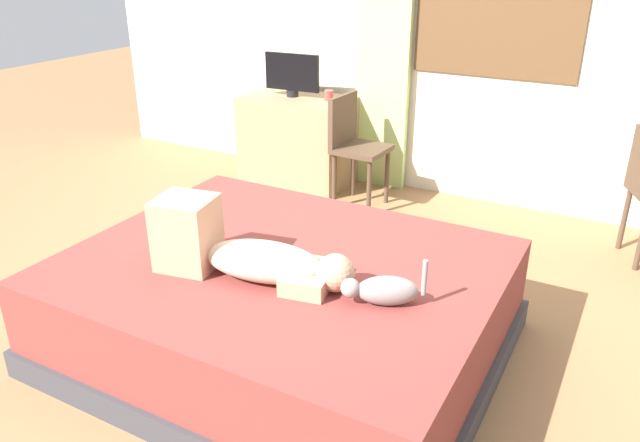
# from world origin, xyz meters

# --- Properties ---
(ground_plane) EXTENTS (16.00, 16.00, 0.00)m
(ground_plane) POSITION_xyz_m (0.00, 0.00, 0.00)
(ground_plane) COLOR olive
(back_wall_with_window) EXTENTS (6.40, 0.14, 2.90)m
(back_wall_with_window) POSITION_xyz_m (0.01, 2.55, 1.45)
(back_wall_with_window) COLOR beige
(back_wall_with_window) RESTS_ON ground
(bed) EXTENTS (2.08, 1.67, 0.51)m
(bed) POSITION_xyz_m (0.15, 0.01, 0.25)
(bed) COLOR #38383D
(bed) RESTS_ON ground
(person_lying) EXTENTS (0.94, 0.40, 0.34)m
(person_lying) POSITION_xyz_m (0.07, -0.19, 0.62)
(person_lying) COLOR #CCB299
(person_lying) RESTS_ON bed
(cat) EXTENTS (0.33, 0.22, 0.21)m
(cat) POSITION_xyz_m (0.73, -0.12, 0.58)
(cat) COLOR gray
(cat) RESTS_ON bed
(desk) EXTENTS (0.90, 0.56, 0.74)m
(desk) POSITION_xyz_m (-1.04, 2.15, 0.37)
(desk) COLOR #997A56
(desk) RESTS_ON ground
(tv_monitor) EXTENTS (0.48, 0.10, 0.35)m
(tv_monitor) POSITION_xyz_m (-1.08, 2.15, 0.92)
(tv_monitor) COLOR black
(tv_monitor) RESTS_ON desk
(cup) EXTENTS (0.07, 0.07, 0.08)m
(cup) POSITION_xyz_m (-0.76, 2.19, 0.78)
(cup) COLOR #B23D38
(cup) RESTS_ON desk
(chair_by_desk) EXTENTS (0.40, 0.40, 0.86)m
(chair_by_desk) POSITION_xyz_m (-0.40, 1.93, 0.51)
(chair_by_desk) COLOR #4C3828
(chair_by_desk) RESTS_ON ground
(curtain_left) EXTENTS (0.44, 0.06, 2.41)m
(curtain_left) POSITION_xyz_m (-0.40, 2.43, 1.20)
(curtain_left) COLOR #ADCC75
(curtain_left) RESTS_ON ground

